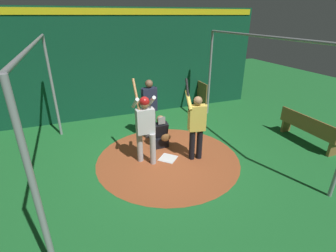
# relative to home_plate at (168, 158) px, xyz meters

# --- Properties ---
(ground_plane) EXTENTS (25.83, 25.83, 0.00)m
(ground_plane) POSITION_rel_home_plate_xyz_m (0.00, 0.00, -0.01)
(ground_plane) COLOR #1E6B2D
(dirt_circle) EXTENTS (3.73, 3.73, 0.01)m
(dirt_circle) POSITION_rel_home_plate_xyz_m (0.00, 0.00, -0.01)
(dirt_circle) COLOR #9E4C28
(dirt_circle) RESTS_ON ground
(home_plate) EXTENTS (0.59, 0.59, 0.01)m
(home_plate) POSITION_rel_home_plate_xyz_m (0.00, 0.00, 0.00)
(home_plate) COLOR white
(home_plate) RESTS_ON dirt_circle
(batter) EXTENTS (0.68, 0.49, 2.10)m
(batter) POSITION_rel_home_plate_xyz_m (-0.07, -0.57, 1.06)
(batter) COLOR #B3B3B7
(batter) RESTS_ON ground
(catcher) EXTENTS (0.58, 0.40, 0.96)m
(catcher) POSITION_rel_home_plate_xyz_m (-0.72, 0.05, 0.36)
(catcher) COLOR black
(catcher) RESTS_ON ground
(umpire) EXTENTS (0.23, 0.49, 1.81)m
(umpire) POSITION_rel_home_plate_xyz_m (-1.41, -0.04, 1.01)
(umpire) COLOR #4C4C51
(umpire) RESTS_ON ground
(visitor) EXTENTS (0.59, 0.51, 2.07)m
(visitor) POSITION_rel_home_plate_xyz_m (0.23, 0.68, 0.98)
(visitor) COLOR black
(visitor) RESTS_ON ground
(back_wall) EXTENTS (0.23, 9.83, 3.74)m
(back_wall) POSITION_rel_home_plate_xyz_m (-3.68, 0.00, 1.87)
(back_wall) COLOR #0F472D
(back_wall) RESTS_ON ground
(cage_frame) EXTENTS (5.30, 5.36, 3.02)m
(cage_frame) POSITION_rel_home_plate_xyz_m (0.00, 0.00, 2.08)
(cage_frame) COLOR gray
(cage_frame) RESTS_ON ground
(bat_rack) EXTENTS (1.18, 0.21, 1.05)m
(bat_rack) POSITION_rel_home_plate_xyz_m (-3.43, 2.72, 0.48)
(bat_rack) COLOR olive
(bat_rack) RESTS_ON ground
(bench) EXTENTS (1.89, 0.36, 0.85)m
(bench) POSITION_rel_home_plate_xyz_m (0.61, 4.14, 0.44)
(bench) COLOR olive
(bench) RESTS_ON ground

